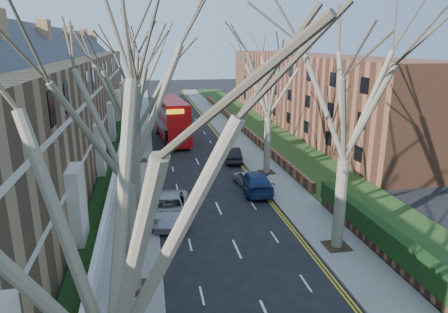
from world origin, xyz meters
TOP-DOWN VIEW (x-y plane):
  - pavement_left at (-6.00, 39.00)m, footprint 3.00×102.00m
  - pavement_right at (6.00, 39.00)m, footprint 3.00×102.00m
  - terrace_left at (-13.65, 31.00)m, footprint 9.70×78.00m
  - flats_right at (17.46, 43.00)m, footprint 13.97×54.00m
  - wall_hedge_right at (7.70, 2.00)m, footprint 0.70×24.00m
  - front_wall_left at (-7.65, 31.00)m, footprint 0.30×78.00m
  - grass_verge_right at (10.50, 39.00)m, footprint 6.00×102.00m
  - tree_left_near at (-5.70, -4.00)m, footprint 9.80×9.80m
  - tree_left_mid at (-5.70, 6.00)m, footprint 10.50×10.50m
  - tree_left_far at (-5.70, 16.00)m, footprint 10.15×10.15m
  - tree_left_dist at (-5.70, 28.00)m, footprint 10.50×10.50m
  - tree_right_mid at (5.70, 8.00)m, footprint 10.50×10.50m
  - tree_right_far at (5.70, 22.00)m, footprint 10.15×10.15m
  - double_decker_bus at (-1.79, 36.74)m, footprint 3.67×11.97m
  - car_left_far at (-3.56, 13.87)m, footprint 3.14×5.90m
  - car_right_near at (3.57, 17.95)m, footprint 2.79×5.67m
  - car_right_mid at (3.15, 19.26)m, footprint 1.93×3.89m
  - car_right_far at (3.38, 26.36)m, footprint 1.90×4.61m

SIDE VIEW (x-z plane):
  - pavement_left at x=-6.00m, z-range 0.00..0.12m
  - pavement_right at x=6.00m, z-range 0.00..0.12m
  - grass_verge_right at x=10.50m, z-range 0.12..0.18m
  - front_wall_left at x=-7.65m, z-range 0.12..1.12m
  - car_right_mid at x=3.15m, z-range 0.00..1.28m
  - car_right_far at x=3.38m, z-range 0.00..1.48m
  - car_left_far at x=-3.56m, z-range 0.00..1.58m
  - car_right_near at x=3.57m, z-range 0.00..1.59m
  - wall_hedge_right at x=7.70m, z-range 0.22..2.02m
  - double_decker_bus at x=-1.79m, z-range -0.03..4.87m
  - flats_right at x=17.46m, z-range -0.02..9.98m
  - terrace_left at x=-13.65m, z-range -1.27..12.33m
  - tree_left_near at x=-5.70m, z-range 2.06..15.79m
  - tree_left_far at x=-5.70m, z-range 2.13..16.35m
  - tree_right_far at x=5.70m, z-range 2.13..16.35m
  - tree_left_mid at x=-5.70m, z-range 2.20..16.91m
  - tree_right_mid at x=5.70m, z-range 2.20..16.91m
  - tree_left_dist at x=-5.70m, z-range 2.20..16.91m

